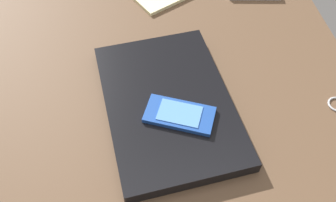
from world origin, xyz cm
name	(u,v)px	position (x,y,z in cm)	size (l,w,h in cm)	color
desk_surface	(154,140)	(0.00, 0.00, 1.50)	(120.00, 80.00, 3.00)	brown
laptop_closed	(168,104)	(5.32, -3.15, 4.20)	(31.41, 21.24, 2.39)	black
cell_phone_on_laptop	(180,115)	(1.60, -4.55, 5.85)	(9.57, 12.62, 0.97)	#1E479E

